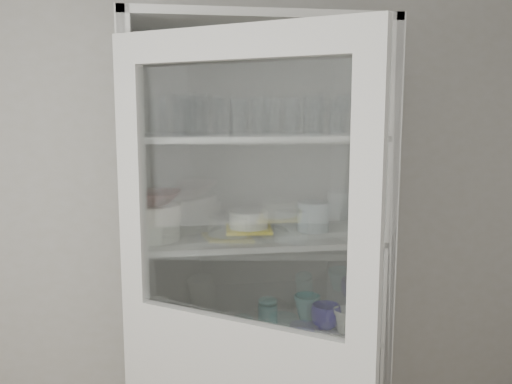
# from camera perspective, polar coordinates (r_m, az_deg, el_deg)

# --- Properties ---
(wall_back) EXTENTS (3.60, 0.02, 2.60)m
(wall_back) POSITION_cam_1_polar(r_m,az_deg,el_deg) (2.38, -5.60, -2.43)
(wall_back) COLOR #ACAA9F
(wall_back) RESTS_ON ground
(pantry_cabinet) EXTENTS (1.00, 0.45, 2.10)m
(pantry_cabinet) POSITION_cam_1_polar(r_m,az_deg,el_deg) (2.34, -0.24, -11.74)
(pantry_cabinet) COLOR white
(pantry_cabinet) RESTS_ON floor
(tumbler_0) EXTENTS (0.09, 0.09, 0.15)m
(tumbler_0) POSITION_cam_1_polar(r_m,az_deg,el_deg) (1.96, -6.13, 8.09)
(tumbler_0) COLOR silver
(tumbler_0) RESTS_ON shelf_glass
(tumbler_1) EXTENTS (0.09, 0.09, 0.15)m
(tumbler_1) POSITION_cam_1_polar(r_m,az_deg,el_deg) (2.00, -7.70, 7.99)
(tumbler_1) COLOR silver
(tumbler_1) RESTS_ON shelf_glass
(tumbler_2) EXTENTS (0.09, 0.09, 0.14)m
(tumbler_2) POSITION_cam_1_polar(r_m,az_deg,el_deg) (2.00, -6.73, 7.84)
(tumbler_2) COLOR silver
(tumbler_2) RESTS_ON shelf_glass
(tumbler_3) EXTENTS (0.08, 0.08, 0.13)m
(tumbler_3) POSITION_cam_1_polar(r_m,az_deg,el_deg) (1.97, -1.83, 7.82)
(tumbler_3) COLOR silver
(tumbler_3) RESTS_ON shelf_glass
(tumbler_4) EXTENTS (0.09, 0.09, 0.14)m
(tumbler_4) POSITION_cam_1_polar(r_m,az_deg,el_deg) (2.05, 3.67, 7.93)
(tumbler_4) COLOR silver
(tumbler_4) RESTS_ON shelf_glass
(tumbler_5) EXTENTS (0.09, 0.09, 0.15)m
(tumbler_5) POSITION_cam_1_polar(r_m,az_deg,el_deg) (2.03, 6.04, 8.06)
(tumbler_5) COLOR silver
(tumbler_5) RESTS_ON shelf_glass
(tumbler_6) EXTENTS (0.08, 0.08, 0.12)m
(tumbler_6) POSITION_cam_1_polar(r_m,az_deg,el_deg) (2.08, 8.46, 7.65)
(tumbler_6) COLOR silver
(tumbler_6) RESTS_ON shelf_glass
(tumbler_7) EXTENTS (0.08, 0.08, 0.13)m
(tumbler_7) POSITION_cam_1_polar(r_m,az_deg,el_deg) (2.09, -10.28, 7.75)
(tumbler_7) COLOR silver
(tumbler_7) RESTS_ON shelf_glass
(tumbler_8) EXTENTS (0.08, 0.08, 0.14)m
(tumbler_8) POSITION_cam_1_polar(r_m,az_deg,el_deg) (2.08, -7.03, 7.96)
(tumbler_8) COLOR silver
(tumbler_8) RESTS_ON shelf_glass
(tumbler_9) EXTENTS (0.09, 0.09, 0.14)m
(tumbler_9) POSITION_cam_1_polar(r_m,az_deg,el_deg) (2.12, 0.47, 8.05)
(tumbler_9) COLOR silver
(tumbler_9) RESTS_ON shelf_glass
(tumbler_10) EXTENTS (0.09, 0.09, 0.14)m
(tumbler_10) POSITION_cam_1_polar(r_m,az_deg,el_deg) (2.17, 1.66, 8.00)
(tumbler_10) COLOR silver
(tumbler_10) RESTS_ON shelf_glass
(goblet_0) EXTENTS (0.07, 0.07, 0.16)m
(goblet_0) POSITION_cam_1_polar(r_m,az_deg,el_deg) (2.22, -5.70, 8.27)
(goblet_0) COLOR silver
(goblet_0) RESTS_ON shelf_glass
(goblet_1) EXTENTS (0.07, 0.07, 0.16)m
(goblet_1) POSITION_cam_1_polar(r_m,az_deg,el_deg) (2.19, -4.21, 8.29)
(goblet_1) COLOR silver
(goblet_1) RESTS_ON shelf_glass
(goblet_2) EXTENTS (0.07, 0.07, 0.15)m
(goblet_2) POSITION_cam_1_polar(r_m,az_deg,el_deg) (2.26, 6.65, 8.11)
(goblet_2) COLOR silver
(goblet_2) RESTS_ON shelf_glass
(goblet_3) EXTENTS (0.08, 0.08, 0.18)m
(goblet_3) POSITION_cam_1_polar(r_m,az_deg,el_deg) (2.35, 9.27, 8.36)
(goblet_3) COLOR silver
(goblet_3) RESTS_ON shelf_glass
(plate_stack_front) EXTENTS (0.21, 0.21, 0.07)m
(plate_stack_front) POSITION_cam_1_polar(r_m,az_deg,el_deg) (2.12, -10.74, -4.00)
(plate_stack_front) COLOR white
(plate_stack_front) RESTS_ON shelf_plates
(plate_stack_back) EXTENTS (0.19, 0.19, 0.07)m
(plate_stack_back) POSITION_cam_1_polar(r_m,az_deg,el_deg) (2.27, -10.74, -3.18)
(plate_stack_back) COLOR white
(plate_stack_back) RESTS_ON shelf_plates
(cream_bowl) EXTENTS (0.25, 0.25, 0.07)m
(cream_bowl) POSITION_cam_1_polar(r_m,az_deg,el_deg) (2.11, -10.79, -2.19)
(cream_bowl) COLOR white
(cream_bowl) RESTS_ON plate_stack_front
(terracotta_bowl) EXTENTS (0.25, 0.25, 0.05)m
(terracotta_bowl) POSITION_cam_1_polar(r_m,az_deg,el_deg) (2.10, -10.83, -0.60)
(terracotta_bowl) COLOR #4F251C
(terracotta_bowl) RESTS_ON cream_bowl
(glass_platter) EXTENTS (0.42, 0.42, 0.02)m
(glass_platter) POSITION_cam_1_polar(r_m,az_deg,el_deg) (2.16, -0.77, -4.31)
(glass_platter) COLOR silver
(glass_platter) RESTS_ON shelf_plates
(yellow_trivet) EXTENTS (0.19, 0.19, 0.01)m
(yellow_trivet) POSITION_cam_1_polar(r_m,az_deg,el_deg) (2.16, -0.77, -3.92)
(yellow_trivet) COLOR yellow
(yellow_trivet) RESTS_ON glass_platter
(white_ramekin) EXTENTS (0.20, 0.20, 0.07)m
(white_ramekin) POSITION_cam_1_polar(r_m,az_deg,el_deg) (2.15, -0.78, -2.88)
(white_ramekin) COLOR white
(white_ramekin) RESTS_ON yellow_trivet
(grey_bowl_stack) EXTENTS (0.13, 0.13, 0.12)m
(grey_bowl_stack) POSITION_cam_1_polar(r_m,az_deg,el_deg) (2.24, 6.01, -2.57)
(grey_bowl_stack) COLOR silver
(grey_bowl_stack) RESTS_ON shelf_plates
(mug_blue) EXTENTS (0.16, 0.16, 0.10)m
(mug_blue) POSITION_cam_1_polar(r_m,az_deg,el_deg) (2.32, 7.38, -12.83)
(mug_blue) COLOR #14138F
(mug_blue) RESTS_ON shelf_mugs
(mug_teal) EXTENTS (0.14, 0.14, 0.11)m
(mug_teal) POSITION_cam_1_polar(r_m,az_deg,el_deg) (2.40, 5.41, -11.97)
(mug_teal) COLOR teal
(mug_teal) RESTS_ON shelf_mugs
(mug_white) EXTENTS (0.13, 0.13, 0.10)m
(mug_white) POSITION_cam_1_polar(r_m,az_deg,el_deg) (2.28, 9.43, -13.20)
(mug_white) COLOR white
(mug_white) RESTS_ON shelf_mugs
(teal_jar) EXTENTS (0.08, 0.08, 0.10)m
(teal_jar) POSITION_cam_1_polar(r_m,az_deg,el_deg) (2.35, 1.25, -12.49)
(teal_jar) COLOR teal
(teal_jar) RESTS_ON shelf_mugs
(measuring_cups) EXTENTS (0.10, 0.10, 0.04)m
(measuring_cups) POSITION_cam_1_polar(r_m,az_deg,el_deg) (2.21, -2.03, -14.64)
(measuring_cups) COLOR silver
(measuring_cups) RESTS_ON shelf_mugs
(white_canister) EXTENTS (0.12, 0.12, 0.13)m
(white_canister) POSITION_cam_1_polar(r_m,az_deg,el_deg) (2.29, -10.56, -12.74)
(white_canister) COLOR white
(white_canister) RESTS_ON shelf_mugs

